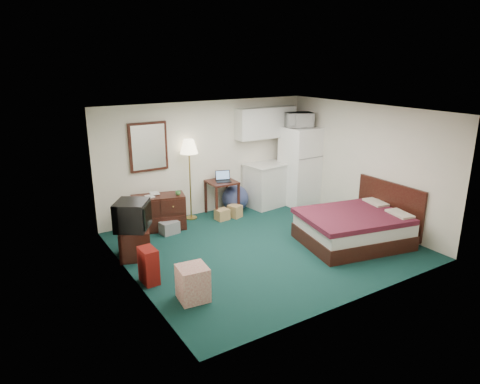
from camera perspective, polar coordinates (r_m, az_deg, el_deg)
floor at (r=8.09m, az=3.31°, el=-7.15°), size 5.00×4.50×0.01m
ceiling at (r=7.42m, az=3.64°, el=10.73°), size 5.00×4.50×0.01m
walls at (r=7.66m, az=3.47°, el=1.40°), size 5.01×4.51×2.50m
mirror at (r=8.89m, az=-12.13°, el=5.91°), size 0.80×0.06×1.00m
upper_cabinets at (r=10.00m, az=3.46°, el=9.23°), size 1.50×0.35×0.70m
headboard at (r=8.97m, az=19.29°, el=-1.87°), size 0.06×1.56×1.00m
dresser at (r=8.88m, az=-10.78°, el=-2.68°), size 1.14×0.73×0.72m
floor_lamp at (r=9.21m, az=-6.68°, el=1.62°), size 0.49×0.49×1.75m
desk at (r=9.56m, az=-2.42°, el=-0.76°), size 0.63×0.63×0.77m
exercise_ball at (r=9.78m, az=-0.64°, el=-0.83°), size 0.63×0.63×0.61m
kitchen_counter at (r=10.13m, az=3.53°, el=0.90°), size 0.98×0.79×0.99m
fridge at (r=10.24m, az=7.98°, el=3.43°), size 0.77×0.77×1.85m
bed at (r=8.35m, az=14.84°, el=-4.72°), size 2.11×1.79×0.59m
tv_stand at (r=7.77m, az=-13.85°, el=-6.60°), size 0.68×0.71×0.52m
suitcase at (r=6.85m, az=-12.08°, el=-9.58°), size 0.24×0.36×0.57m
retail_box at (r=6.33m, az=-6.31°, el=-11.98°), size 0.46×0.46×0.52m
file_bin at (r=8.70m, az=-9.40°, el=-4.69°), size 0.39×0.31×0.25m
cardboard_box_a at (r=9.31m, az=-2.39°, el=-3.01°), size 0.30×0.26×0.24m
cardboard_box_b at (r=9.46m, az=-0.68°, el=-2.55°), size 0.30×0.33×0.27m
laptop at (r=9.38m, az=-2.21°, el=2.04°), size 0.40×0.36×0.22m
crt_tv at (r=7.59m, az=-14.20°, el=-3.02°), size 0.78×0.79×0.50m
microwave at (r=10.03m, az=7.86°, el=9.72°), size 0.68×0.51×0.41m
book_a at (r=8.65m, az=-12.47°, el=-0.06°), size 0.16×0.02×0.22m
book_b at (r=8.83m, az=-11.96°, el=0.43°), size 0.18×0.05×0.25m
mug at (r=8.71m, az=-8.26°, el=-0.07°), size 0.11×0.09×0.11m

